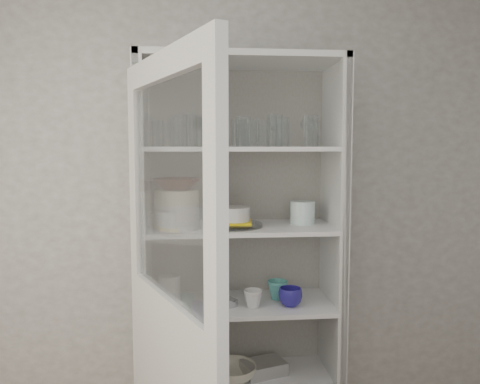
% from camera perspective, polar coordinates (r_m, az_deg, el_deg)
% --- Properties ---
extents(wall_back, '(3.60, 0.02, 2.60)m').
position_cam_1_polar(wall_back, '(2.60, -4.85, -2.49)').
color(wall_back, '#989790').
rests_on(wall_back, ground).
extents(pantry_cabinet, '(1.00, 0.45, 2.10)m').
position_cam_1_polar(pantry_cabinet, '(2.53, -0.13, -11.05)').
color(pantry_cabinet, silver).
rests_on(pantry_cabinet, floor).
extents(cupboard_door, '(0.39, 0.84, 2.00)m').
position_cam_1_polar(cupboard_door, '(1.89, -8.50, -19.16)').
color(cupboard_door, silver).
rests_on(cupboard_door, floor).
extents(tumbler_0, '(0.09, 0.09, 0.14)m').
position_cam_1_polar(tumbler_0, '(2.22, -7.30, 7.30)').
color(tumbler_0, silver).
rests_on(tumbler_0, shelf_glass).
extents(tumbler_1, '(0.07, 0.07, 0.12)m').
position_cam_1_polar(tumbler_1, '(2.22, -7.84, 7.10)').
color(tumbler_1, silver).
rests_on(tumbler_1, shelf_glass).
extents(tumbler_2, '(0.10, 0.10, 0.15)m').
position_cam_1_polar(tumbler_2, '(2.25, -6.06, 7.40)').
color(tumbler_2, silver).
rests_on(tumbler_2, shelf_glass).
extents(tumbler_3, '(0.10, 0.10, 0.16)m').
position_cam_1_polar(tumbler_3, '(2.28, 4.26, 7.48)').
color(tumbler_3, silver).
rests_on(tumbler_3, shelf_glass).
extents(tumbler_4, '(0.07, 0.07, 0.14)m').
position_cam_1_polar(tumbler_4, '(2.23, 0.41, 7.36)').
color(tumbler_4, silver).
rests_on(tumbler_4, shelf_glass).
extents(tumbler_5, '(0.08, 0.08, 0.14)m').
position_cam_1_polar(tumbler_5, '(2.24, 5.17, 7.26)').
color(tumbler_5, silver).
rests_on(tumbler_5, shelf_glass).
extents(tumbler_6, '(0.08, 0.08, 0.15)m').
position_cam_1_polar(tumbler_6, '(2.29, 8.65, 7.35)').
color(tumbler_6, silver).
rests_on(tumbler_6, shelf_glass).
extents(tumbler_7, '(0.08, 0.08, 0.13)m').
position_cam_1_polar(tumbler_7, '(2.37, -10.02, 6.99)').
color(tumbler_7, silver).
rests_on(tumbler_7, shelf_glass).
extents(tumbler_8, '(0.09, 0.09, 0.15)m').
position_cam_1_polar(tumbler_8, '(2.37, -5.31, 7.28)').
color(tumbler_8, silver).
rests_on(tumbler_8, shelf_glass).
extents(tumbler_9, '(0.07, 0.07, 0.13)m').
position_cam_1_polar(tumbler_9, '(2.36, -2.73, 7.10)').
color(tumbler_9, silver).
rests_on(tumbler_9, shelf_glass).
extents(tumbler_10, '(0.08, 0.08, 0.13)m').
position_cam_1_polar(tumbler_10, '(2.38, 2.86, 7.09)').
color(tumbler_10, silver).
rests_on(tumbler_10, shelf_glass).
extents(tumbler_11, '(0.09, 0.09, 0.13)m').
position_cam_1_polar(tumbler_11, '(2.35, -0.28, 7.16)').
color(tumbler_11, silver).
rests_on(tumbler_11, shelf_glass).
extents(goblet_0, '(0.07, 0.07, 0.17)m').
position_cam_1_polar(goblet_0, '(2.45, -4.68, 7.44)').
color(goblet_0, silver).
rests_on(goblet_0, shelf_glass).
extents(goblet_1, '(0.08, 0.08, 0.18)m').
position_cam_1_polar(goblet_1, '(2.47, -4.43, 7.57)').
color(goblet_1, silver).
rests_on(goblet_1, shelf_glass).
extents(goblet_2, '(0.08, 0.08, 0.18)m').
position_cam_1_polar(goblet_2, '(2.50, 4.33, 7.57)').
color(goblet_2, silver).
rests_on(goblet_2, shelf_glass).
extents(goblet_3, '(0.08, 0.08, 0.17)m').
position_cam_1_polar(goblet_3, '(2.53, 8.21, 7.38)').
color(goblet_3, silver).
rests_on(goblet_3, shelf_glass).
extents(plate_stack_front, '(0.23, 0.23, 0.13)m').
position_cam_1_polar(plate_stack_front, '(2.30, -7.71, -2.93)').
color(plate_stack_front, silver).
rests_on(plate_stack_front, shelf_plates).
extents(plate_stack_back, '(0.21, 0.21, 0.06)m').
position_cam_1_polar(plate_stack_back, '(2.51, -9.43, -3.09)').
color(plate_stack_back, silver).
rests_on(plate_stack_back, shelf_plates).
extents(cream_bowl, '(0.28, 0.28, 0.07)m').
position_cam_1_polar(cream_bowl, '(2.29, -7.74, -0.53)').
color(cream_bowl, beige).
rests_on(cream_bowl, plate_stack_front).
extents(terracotta_bowl, '(0.26, 0.26, 0.06)m').
position_cam_1_polar(terracotta_bowl, '(2.29, -7.75, 0.99)').
color(terracotta_bowl, '#411912').
rests_on(terracotta_bowl, cream_bowl).
extents(glass_platter, '(0.39, 0.39, 0.02)m').
position_cam_1_polar(glass_platter, '(2.36, -0.81, -4.04)').
color(glass_platter, silver).
rests_on(glass_platter, shelf_plates).
extents(yellow_trivet, '(0.19, 0.19, 0.01)m').
position_cam_1_polar(yellow_trivet, '(2.35, -0.81, -3.69)').
color(yellow_trivet, yellow).
rests_on(yellow_trivet, glass_platter).
extents(white_ramekin, '(0.17, 0.17, 0.07)m').
position_cam_1_polar(white_ramekin, '(2.35, -0.81, -2.69)').
color(white_ramekin, silver).
rests_on(white_ramekin, yellow_trivet).
extents(grey_bowl_stack, '(0.13, 0.13, 0.12)m').
position_cam_1_polar(grey_bowl_stack, '(2.45, 7.61, -2.50)').
color(grey_bowl_stack, silver).
rests_on(grey_bowl_stack, shelf_plates).
extents(mug_blue, '(0.14, 0.14, 0.09)m').
position_cam_1_polar(mug_blue, '(2.42, 6.15, -12.60)').
color(mug_blue, navy).
rests_on(mug_blue, shelf_mugs).
extents(mug_teal, '(0.14, 0.14, 0.10)m').
position_cam_1_polar(mug_teal, '(2.52, 4.58, -11.81)').
color(mug_teal, '#1E6C73').
rests_on(mug_teal, shelf_mugs).
extents(mug_white, '(0.13, 0.13, 0.09)m').
position_cam_1_polar(mug_white, '(2.39, 1.59, -12.87)').
color(mug_white, silver).
rests_on(mug_white, shelf_mugs).
extents(teal_jar, '(0.08, 0.08, 0.10)m').
position_cam_1_polar(teal_jar, '(2.51, -2.63, -11.88)').
color(teal_jar, '#1E6C73').
rests_on(teal_jar, shelf_mugs).
extents(measuring_cups, '(0.10, 0.10, 0.04)m').
position_cam_1_polar(measuring_cups, '(2.42, -2.03, -13.29)').
color(measuring_cups, '#B7B8C1').
rests_on(measuring_cups, shelf_mugs).
extents(white_canister, '(0.12, 0.12, 0.14)m').
position_cam_1_polar(white_canister, '(2.50, -8.58, -11.54)').
color(white_canister, silver).
rests_on(white_canister, shelf_mugs).
extents(cream_dish, '(0.32, 0.32, 0.08)m').
position_cam_1_polar(cream_dish, '(2.59, -0.91, -21.13)').
color(cream_dish, beige).
rests_on(cream_dish, shelf_bot).
extents(tin_box, '(0.26, 0.21, 0.07)m').
position_cam_1_polar(tin_box, '(2.65, 2.91, -20.58)').
color(tin_box, '#AEAEAE').
rests_on(tin_box, shelf_bot).
extents(tumbler_12, '(0.07, 0.07, 0.15)m').
position_cam_1_polar(tumbler_12, '(2.32, -3.03, 7.36)').
color(tumbler_12, silver).
rests_on(tumbler_12, shelf_glass).
extents(tumbler_13, '(0.07, 0.07, 0.13)m').
position_cam_1_polar(tumbler_13, '(2.31, 1.41, 7.19)').
color(tumbler_13, silver).
rests_on(tumbler_13, shelf_glass).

